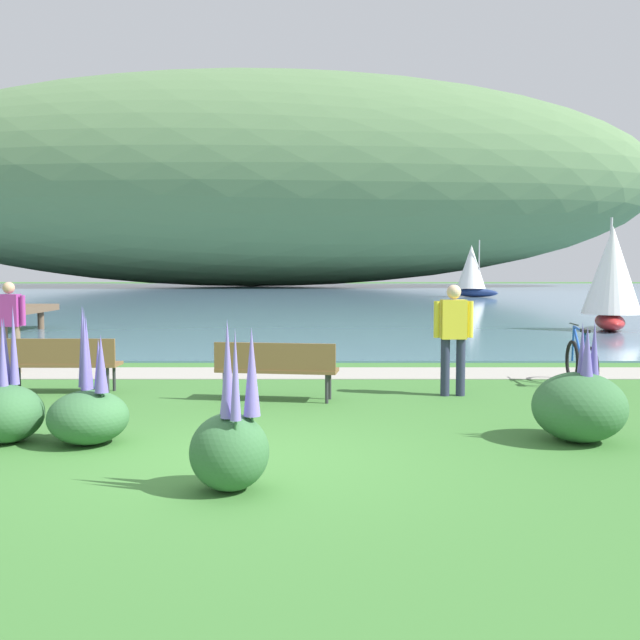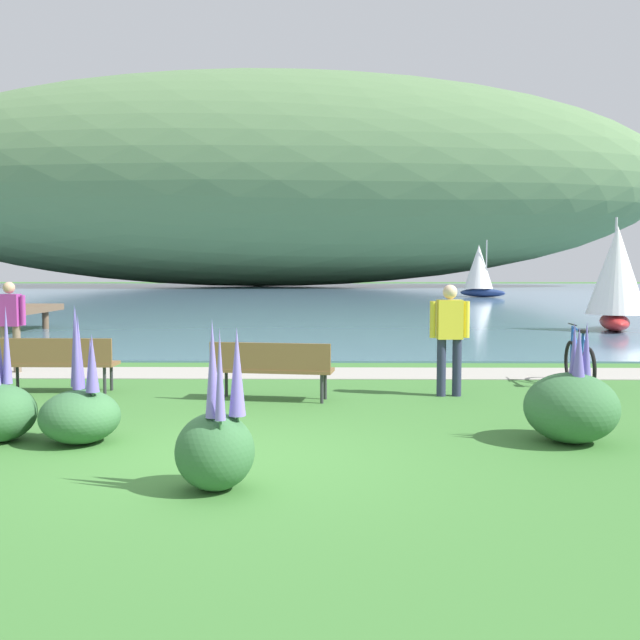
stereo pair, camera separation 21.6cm
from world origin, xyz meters
name	(u,v)px [view 2 (the right image)]	position (x,y,z in m)	size (l,w,h in m)	color
ground_plane	(228,459)	(0.00, 0.00, 0.00)	(200.00, 200.00, 0.00)	#3D7533
bay_water	(316,294)	(0.00, 47.62, 0.02)	(180.00, 80.00, 0.04)	#5B7F9E
distant_hillside	(259,181)	(-6.73, 72.29, 11.50)	(88.98, 28.00, 22.92)	#567A4C
shoreline_path	(274,373)	(0.00, 6.10, 0.01)	(60.00, 1.50, 0.01)	#A39E93
park_bench_near_camera	(58,360)	(-3.23, 3.93, 0.52)	(1.81, 0.51, 0.88)	brown
park_bench_further_along	(272,366)	(0.19, 3.28, 0.52)	(1.85, 0.73, 0.88)	brown
bicycle_leaning_near_bench	(579,363)	(5.18, 4.62, 0.40)	(0.18, 1.77, 1.01)	black
person_at_shoreline	(10,321)	(-4.95, 6.12, 0.98)	(0.61, 0.24, 1.71)	#72604C
person_on_the_grass	(450,333)	(2.88, 3.72, 0.98)	(0.61, 0.24, 1.71)	#282D47
echium_bush_closest_to_camera	(572,406)	(3.77, 0.76, 0.41)	(1.05, 1.05, 1.37)	#386B3D
echium_bush_mid_cluster	(80,410)	(-1.74, 0.65, 0.38)	(0.89, 0.89, 1.54)	#386B3D
echium_bush_far_cluster	(216,443)	(0.05, -1.07, 0.43)	(0.70, 0.70, 1.52)	#386B3D
sailboat_nearest_to_shore	(616,277)	(9.86, 15.08, 1.70)	(2.20, 3.11, 3.52)	#B22323
sailboat_mid_bay	(479,270)	(11.20, 42.15, 1.86)	(3.20, 2.92, 3.86)	navy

